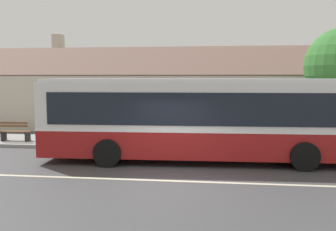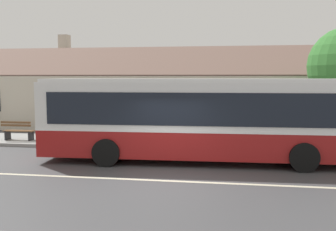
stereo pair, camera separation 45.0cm
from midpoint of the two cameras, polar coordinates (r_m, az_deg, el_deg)
The scene contains 7 objects.
ground_plane at distance 11.69m, azimuth 0.72°, elevation -9.94°, with size 300.00×300.00×0.00m, color #424244.
sidewalk_far at distance 17.49m, azimuth 3.50°, elevation -4.38°, with size 60.00×3.00×0.15m, color gray.
lane_divider_stripe at distance 11.69m, azimuth 0.72°, elevation -9.92°, with size 60.00×0.16×0.01m, color beige.
community_building at distance 25.85m, azimuth -0.05°, elevation 2.71°, with size 28.39×9.93×6.27m.
transit_bus at distance 14.14m, azimuth 5.54°, elevation -0.25°, with size 11.85×3.06×3.12m.
bench_by_building at distance 19.34m, azimuth -21.20°, elevation -2.32°, with size 1.52×0.51×0.94m.
bench_down_street at distance 17.54m, azimuth -7.19°, elevation -2.78°, with size 1.53×0.51×0.94m.
Camera 2 is at (1.80, -11.10, 3.19)m, focal length 40.00 mm.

